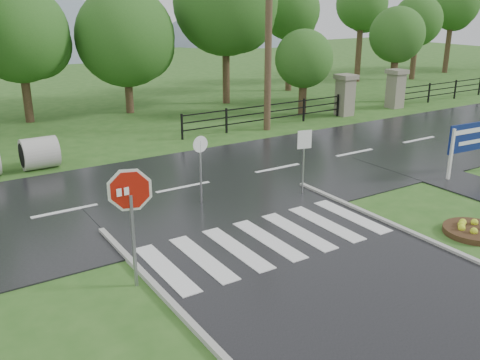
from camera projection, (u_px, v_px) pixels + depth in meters
ground at (419, 336)px, 10.27m from camera, size 120.00×120.00×0.00m
main_road at (183, 188)px, 18.24m from camera, size 90.00×8.00×0.04m
crosswalk at (268, 240)px, 14.24m from camera, size 6.50×2.80×0.02m
pillar_west at (345, 94)px, 29.28m from camera, size 1.00×1.00×2.24m
pillar_east at (396, 88)px, 31.32m from camera, size 1.00×1.00×2.24m
fence_west at (267, 113)px, 26.75m from camera, size 9.58×0.08×1.20m
hills at (18, 176)px, 68.88m from camera, size 102.00×48.00×48.00m
treeline at (86, 114)px, 29.91m from camera, size 83.20×5.20×10.00m
stop_sign at (131, 202)px, 11.43m from camera, size 1.24×0.45×2.95m
estate_billboard at (471, 139)px, 19.16m from camera, size 2.25×0.20×1.97m
flower_bed at (474, 230)px, 14.69m from camera, size 1.63×1.63×0.33m
reg_sign_small at (304, 150)px, 17.11m from camera, size 0.48×0.13×2.19m
reg_sign_round at (201, 162)px, 16.41m from camera, size 0.51×0.08×2.21m
utility_pole_east at (269, 24)px, 24.78m from camera, size 1.75×0.45×9.92m
entrance_tree_left at (304, 59)px, 28.98m from camera, size 3.16×3.16×4.63m
entrance_tree_right at (397, 35)px, 32.32m from camera, size 3.34×3.34×5.74m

